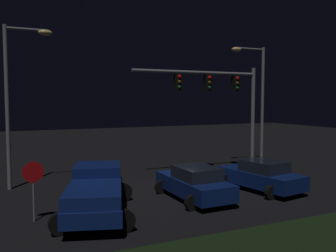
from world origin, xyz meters
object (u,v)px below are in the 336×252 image
Objects in this scene: street_lamp_left at (16,87)px; street_lamp_right at (256,91)px; pickup_truck at (96,189)px; traffic_signal_gantry at (221,93)px; car_sedan at (261,175)px; stop_sign at (33,180)px; car_sedan_far at (194,183)px.

street_lamp_right is (14.93, 0.29, -0.05)m from street_lamp_left.
pickup_truck is 0.72× the size of street_lamp_right.
traffic_signal_gantry is 3.41m from street_lamp_right.
car_sedan is 0.56× the size of traffic_signal_gantry.
pickup_truck is 1.24× the size of car_sedan.
car_sedan is at bearing -26.21° from street_lamp_left.
traffic_signal_gantry is at bearing -2.58° from street_lamp_left.
street_lamp_left is 6.70m from stop_sign.
street_lamp_right is (12.37, 6.10, 4.05)m from pickup_truck.
car_sedan_far is 0.55× the size of street_lamp_left.
pickup_truck is at bearing 83.75° from car_sedan.
car_sedan_far is at bearing -68.22° from pickup_truck.
street_lamp_left is at bearing 40.96° from pickup_truck.
street_lamp_left reaches higher than traffic_signal_gantry.
street_lamp_right is at bearing 1.12° from street_lamp_left.
car_sedan_far is at bearing -132.61° from traffic_signal_gantry.
street_lamp_right reaches higher than traffic_signal_gantry.
car_sedan_far is at bearing -143.80° from street_lamp_right.
traffic_signal_gantry is at bearing -166.17° from street_lamp_right.
car_sedan and car_sedan_far have the same top height.
car_sedan_far is 0.56× the size of street_lamp_right.
street_lamp_left reaches higher than street_lamp_right.
traffic_signal_gantry reaches higher than stop_sign.
street_lamp_right reaches higher than car_sedan_far.
car_sedan_far is 0.53× the size of traffic_signal_gantry.
street_lamp_right is 3.58× the size of stop_sign.
street_lamp_right is (7.84, 5.74, 4.30)m from car_sedan_far.
traffic_signal_gantry is at bearing 24.46° from stop_sign.
car_sedan is 6.42m from traffic_signal_gantry.
street_lamp_left reaches higher than car_sedan.
street_lamp_left is at bearing 51.43° from car_sedan_far.
car_sedan is 1.05× the size of car_sedan_far.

